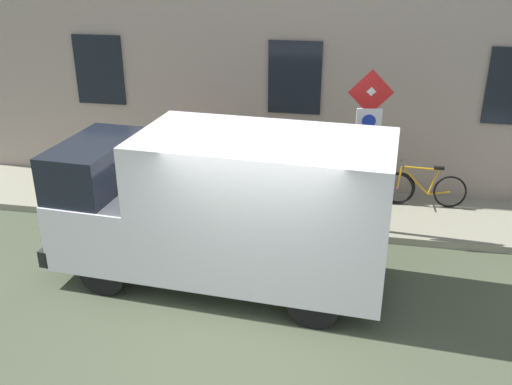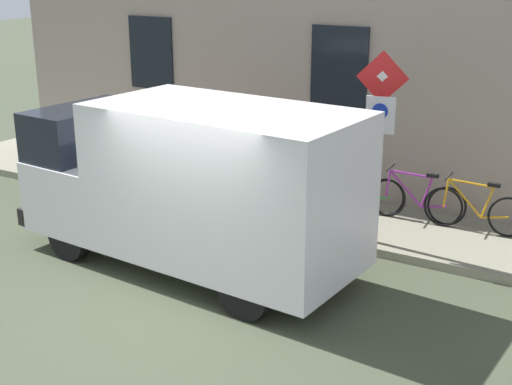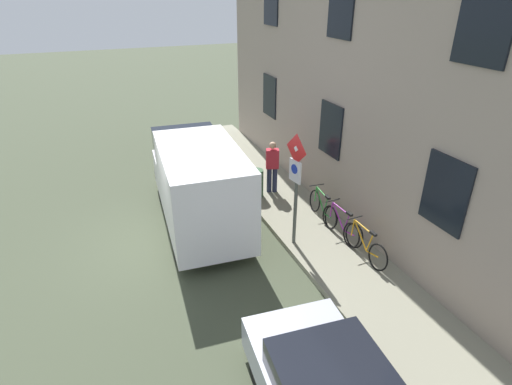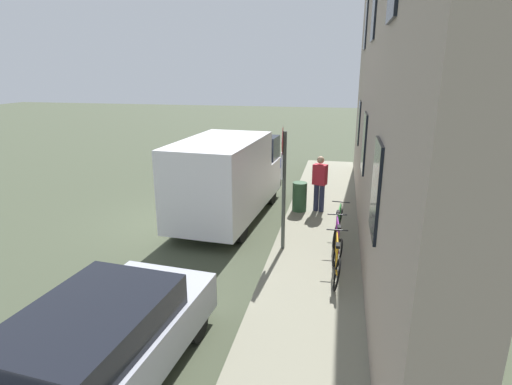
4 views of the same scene
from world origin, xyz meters
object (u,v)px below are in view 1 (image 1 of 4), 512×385
at_px(bicycle_green, 324,181).
at_px(pedestrian, 215,160).
at_px(sign_post_stacked, 368,130).
at_px(bicycle_orange, 423,188).
at_px(bicycle_purple, 373,185).
at_px(litter_bin, 213,193).
at_px(delivery_van, 227,205).

height_order(bicycle_green, pedestrian, pedestrian).
xyz_separation_m(sign_post_stacked, pedestrian, (0.72, 2.97, -1.02)).
distance_m(bicycle_orange, bicycle_purple, 1.01).
height_order(bicycle_orange, bicycle_purple, same).
xyz_separation_m(bicycle_purple, litter_bin, (-1.20, 3.09, 0.08)).
relative_size(pedestrian, litter_bin, 1.91).
xyz_separation_m(pedestrian, litter_bin, (-0.59, -0.10, -0.48)).
bearing_deg(pedestrian, litter_bin, 119.01).
xyz_separation_m(bicycle_purple, pedestrian, (-0.62, 3.18, 0.56)).
height_order(delivery_van, litter_bin, delivery_van).
bearing_deg(bicycle_purple, bicycle_green, -4.59).
height_order(sign_post_stacked, bicycle_green, sign_post_stacked).
relative_size(delivery_van, bicycle_purple, 3.18).
relative_size(delivery_van, litter_bin, 6.06).
distance_m(delivery_van, bicycle_purple, 4.08).
relative_size(bicycle_purple, litter_bin, 1.91).
bearing_deg(bicycle_green, litter_bin, 34.89).
height_order(pedestrian, litter_bin, pedestrian).
bearing_deg(bicycle_orange, delivery_van, 42.19).
bearing_deg(bicycle_orange, pedestrian, 6.10).
relative_size(bicycle_orange, pedestrian, 1.00).
relative_size(sign_post_stacked, bicycle_orange, 1.69).
bearing_deg(delivery_van, bicycle_green, -107.80).
height_order(sign_post_stacked, litter_bin, sign_post_stacked).
distance_m(sign_post_stacked, bicycle_orange, 2.41).
height_order(bicycle_green, litter_bin, litter_bin).
bearing_deg(sign_post_stacked, litter_bin, 87.25).
distance_m(delivery_van, litter_bin, 2.32).
relative_size(bicycle_green, litter_bin, 1.90).
distance_m(sign_post_stacked, delivery_van, 2.94).
relative_size(sign_post_stacked, pedestrian, 1.68).
bearing_deg(litter_bin, sign_post_stacked, -92.75).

